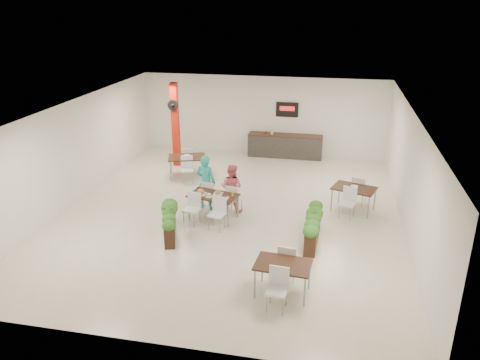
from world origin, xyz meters
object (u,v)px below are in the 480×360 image
planter_right (313,225)px  side_table_c (283,269)px  red_column (175,124)px  main_table (213,198)px  side_table_b (354,191)px  side_table_a (187,159)px  diner_man (206,182)px  planter_left (170,219)px  diner_woman (231,188)px  service_counter (285,145)px

planter_right → side_table_c: bearing=-101.4°
red_column → main_table: 5.13m
red_column → main_table: size_ratio=1.74×
side_table_b → side_table_a: bearing=-179.3°
main_table → diner_man: size_ratio=1.06×
diner_man → planter_left: diner_man is taller
main_table → diner_woman: (0.41, 0.65, 0.11)m
service_counter → planter_right: service_counter is taller
diner_woman → side_table_b: (3.64, 0.74, -0.11)m
main_table → planter_left: (-0.89, -1.26, -0.15)m
diner_woman → side_table_a: size_ratio=0.89×
service_counter → side_table_c: bearing=-83.9°
main_table → planter_left: size_ratio=1.09×
side_table_a → side_table_b: bearing=-35.0°
planter_left → side_table_b: 5.61m
service_counter → red_column: bearing=-155.0°
service_counter → main_table: size_ratio=1.63×
diner_woman → side_table_c: (2.03, -4.02, -0.12)m
diner_man → side_table_b: size_ratio=1.03×
service_counter → planter_left: service_counter is taller
red_column → planter_right: size_ratio=1.71×
planter_right → red_column: bearing=137.0°
service_counter → diner_man: 5.84m
main_table → side_table_b: 4.28m
red_column → side_table_a: red_column is taller
main_table → diner_man: bearing=120.8°
planter_right → side_table_a: bearing=139.5°
main_table → side_table_c: bearing=-54.1°
planter_left → service_counter: bearing=72.7°
red_column → side_table_a: bearing=-54.9°
red_column → diner_man: 4.34m
red_column → service_counter: 4.56m
red_column → diner_woman: (2.99, -3.67, -0.90)m
main_table → diner_woman: bearing=57.8°
diner_man → side_table_c: (2.83, -4.02, -0.24)m
main_table → planter_right: 3.08m
red_column → side_table_c: bearing=-56.9°
planter_right → service_counter: bearing=102.3°
main_table → side_table_a: (-1.82, 3.24, 0.00)m
red_column → side_table_b: 7.31m
diner_woman → side_table_b: 3.71m
main_table → planter_left: bearing=-125.5°
planter_right → side_table_c: 2.58m
red_column → side_table_a: size_ratio=1.91×
red_column → service_counter: bearing=25.0°
diner_woman → planter_left: 2.33m
main_table → diner_man: (-0.39, 0.65, 0.23)m
diner_man → side_table_b: diner_man is taller
diner_man → side_table_a: diner_man is taller
planter_left → side_table_b: bearing=28.2°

